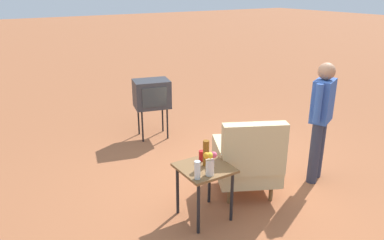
{
  "coord_description": "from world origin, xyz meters",
  "views": [
    {
      "loc": [
        2.93,
        3.48,
        2.56
      ],
      "look_at": [
        0.16,
        -0.96,
        0.65
      ],
      "focal_mm": 34.85,
      "sensor_mm": 36.0,
      "label": 1
    }
  ],
  "objects": [
    {
      "name": "bottle_tall_amber",
      "position": [
        0.82,
        0.38,
        0.8
      ],
      "size": [
        0.07,
        0.07,
        0.3
      ],
      "primitive_type": "cylinder",
      "color": "brown",
      "rests_on": "side_table"
    },
    {
      "name": "tv_on_stand",
      "position": [
        0.26,
        -2.12,
        0.78
      ],
      "size": [
        0.69,
        0.57,
        1.03
      ],
      "color": "black",
      "rests_on": "ground"
    },
    {
      "name": "flower_vase",
      "position": [
        0.91,
        0.59,
        0.8
      ],
      "size": [
        0.15,
        0.1,
        0.27
      ],
      "color": "silver",
      "rests_on": "side_table"
    },
    {
      "name": "side_table",
      "position": [
        0.85,
        0.4,
        0.55
      ],
      "size": [
        0.56,
        0.56,
        0.65
      ],
      "color": "black",
      "rests_on": "ground"
    },
    {
      "name": "ground_plane",
      "position": [
        0.0,
        0.0,
        0.0
      ],
      "size": [
        60.0,
        60.0,
        0.0
      ],
      "primitive_type": "plane",
      "color": "#A05B38"
    },
    {
      "name": "bottle_short_clear",
      "position": [
        1.06,
        0.58,
        0.75
      ],
      "size": [
        0.06,
        0.06,
        0.2
      ],
      "primitive_type": "cylinder",
      "color": "silver",
      "rests_on": "side_table"
    },
    {
      "name": "soda_can_red",
      "position": [
        0.79,
        0.25,
        0.71
      ],
      "size": [
        0.07,
        0.07,
        0.12
      ],
      "primitive_type": "cylinder",
      "color": "red",
      "rests_on": "side_table"
    },
    {
      "name": "armchair",
      "position": [
        0.11,
        0.29,
        0.5
      ],
      "size": [
        1.02,
        1.03,
        1.06
      ],
      "color": "brown",
      "rests_on": "ground"
    },
    {
      "name": "person_standing",
      "position": [
        -0.95,
        0.46,
        0.94
      ],
      "size": [
        0.52,
        0.35,
        1.64
      ],
      "color": "#2D3347",
      "rests_on": "ground"
    }
  ]
}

